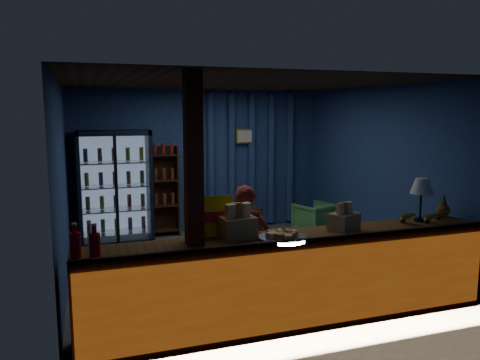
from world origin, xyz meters
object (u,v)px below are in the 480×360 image
object	(u,v)px
pastry_tray	(283,237)
table_lamp	(422,188)
green_chair	(315,218)
shopkeeper	(246,247)

from	to	relation	value
pastry_tray	table_lamp	xyz separation A→B (m)	(1.81, 0.20, 0.37)
green_chair	pastry_tray	size ratio (longest dim) A/B	1.26
green_chair	pastry_tray	bearing A→B (deg)	39.54
green_chair	shopkeeper	bearing A→B (deg)	31.49
pastry_tray	shopkeeper	bearing A→B (deg)	105.13
table_lamp	pastry_tray	bearing A→B (deg)	-173.85
shopkeeper	green_chair	bearing A→B (deg)	74.26
green_chair	table_lamp	size ratio (longest dim) A/B	1.24
green_chair	table_lamp	xyz separation A→B (m)	(-0.25, -3.07, 1.06)
shopkeeper	table_lamp	bearing A→B (deg)	12.22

